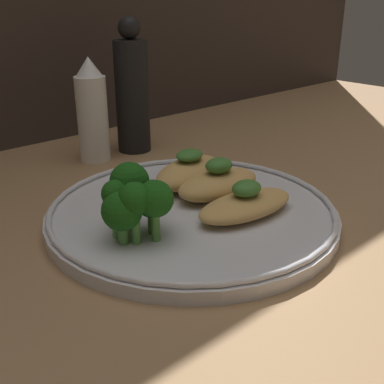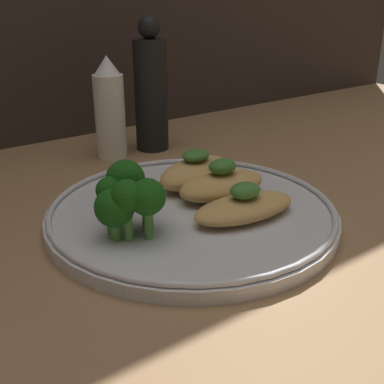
% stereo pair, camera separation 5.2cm
% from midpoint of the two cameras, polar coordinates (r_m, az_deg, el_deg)
% --- Properties ---
extents(ground_plane, '(1.80, 1.80, 0.01)m').
position_cam_midpoint_polar(ground_plane, '(0.53, -2.78, -3.91)').
color(ground_plane, '#936D47').
extents(plate, '(0.32, 0.32, 0.02)m').
position_cam_midpoint_polar(plate, '(0.53, -2.81, -2.47)').
color(plate, silver).
rests_on(plate, ground_plane).
extents(grilled_meat_front, '(0.12, 0.07, 0.04)m').
position_cam_midpoint_polar(grilled_meat_front, '(0.51, 3.50, -1.48)').
color(grilled_meat_front, tan).
rests_on(grilled_meat_front, plate).
extents(grilled_meat_middle, '(0.11, 0.06, 0.05)m').
position_cam_midpoint_polar(grilled_meat_middle, '(0.55, 0.48, 1.07)').
color(grilled_meat_middle, tan).
rests_on(grilled_meat_middle, plate).
extents(grilled_meat_back, '(0.12, 0.08, 0.04)m').
position_cam_midpoint_polar(grilled_meat_back, '(0.59, -2.85, 2.40)').
color(grilled_meat_back, tan).
rests_on(grilled_meat_back, plate).
extents(broccoli_bunch, '(0.07, 0.07, 0.07)m').
position_cam_midpoint_polar(broccoli_bunch, '(0.46, -9.89, -0.81)').
color(broccoli_bunch, '#569942').
rests_on(broccoli_bunch, plate).
extents(sauce_bottle, '(0.04, 0.04, 0.15)m').
position_cam_midpoint_polar(sauce_bottle, '(0.72, -13.80, 9.11)').
color(sauce_bottle, white).
rests_on(sauce_bottle, ground_plane).
extents(pepper_grinder, '(0.05, 0.05, 0.20)m').
position_cam_midpoint_polar(pepper_grinder, '(0.75, -9.12, 11.60)').
color(pepper_grinder, black).
rests_on(pepper_grinder, ground_plane).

